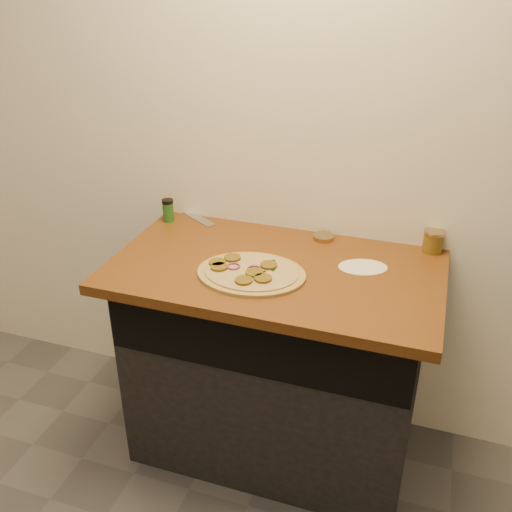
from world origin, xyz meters
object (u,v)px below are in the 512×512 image
(chefs_knife, at_px, (188,211))
(salsa_jar, at_px, (433,241))
(pizza, at_px, (250,273))
(spice_shaker, at_px, (168,210))

(chefs_knife, height_order, salsa_jar, salsa_jar)
(pizza, xyz_separation_m, salsa_jar, (0.60, 0.40, 0.03))
(salsa_jar, bearing_deg, pizza, -146.46)
(chefs_knife, bearing_deg, spice_shaker, -109.75)
(pizza, relative_size, salsa_jar, 4.76)
(chefs_knife, relative_size, spice_shaker, 2.96)
(pizza, xyz_separation_m, chefs_knife, (-0.44, 0.44, -0.00))
(salsa_jar, relative_size, spice_shaker, 0.88)
(pizza, height_order, spice_shaker, spice_shaker)
(salsa_jar, bearing_deg, spice_shaker, -176.65)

